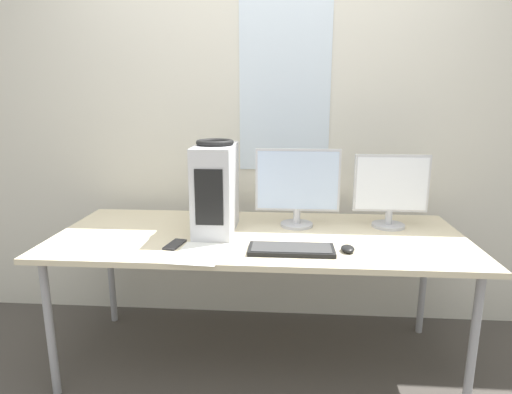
{
  "coord_description": "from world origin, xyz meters",
  "views": [
    {
      "loc": [
        0.14,
        -1.71,
        1.44
      ],
      "look_at": [
        -0.02,
        0.44,
        0.94
      ],
      "focal_mm": 30.0,
      "sensor_mm": 36.0,
      "label": 1
    }
  ],
  "objects": [
    {
      "name": "wall_back",
      "position": [
        0.0,
        1.02,
        1.35
      ],
      "size": [
        8.0,
        0.07,
        2.7
      ],
      "color": "beige",
      "rests_on": "ground_plane"
    },
    {
      "name": "desk",
      "position": [
        0.0,
        0.44,
        0.7
      ],
      "size": [
        2.14,
        0.89,
        0.74
      ],
      "color": "beige",
      "rests_on": "ground_plane"
    },
    {
      "name": "pc_tower",
      "position": [
        -0.23,
        0.49,
        0.97
      ],
      "size": [
        0.2,
        0.42,
        0.46
      ],
      "color": "silver",
      "rests_on": "desk"
    },
    {
      "name": "headphones",
      "position": [
        -0.23,
        0.49,
        1.22
      ],
      "size": [
        0.2,
        0.2,
        0.03
      ],
      "color": "black",
      "rests_on": "pc_tower"
    },
    {
      "name": "monitor_main",
      "position": [
        0.2,
        0.61,
        0.98
      ],
      "size": [
        0.46,
        0.18,
        0.43
      ],
      "color": "#B7B7BC",
      "rests_on": "desk"
    },
    {
      "name": "monitor_right_near",
      "position": [
        0.71,
        0.63,
        0.96
      ],
      "size": [
        0.4,
        0.18,
        0.4
      ],
      "color": "#B7B7BC",
      "rests_on": "desk"
    },
    {
      "name": "keyboard",
      "position": [
        0.17,
        0.19,
        0.75
      ],
      "size": [
        0.4,
        0.16,
        0.02
      ],
      "color": "black",
      "rests_on": "desk"
    },
    {
      "name": "mouse",
      "position": [
        0.43,
        0.21,
        0.76
      ],
      "size": [
        0.06,
        0.09,
        0.03
      ],
      "color": "black",
      "rests_on": "desk"
    },
    {
      "name": "cell_phone",
      "position": [
        -0.4,
        0.23,
        0.75
      ],
      "size": [
        0.09,
        0.16,
        0.01
      ],
      "rotation": [
        0.0,
        0.0,
        -0.19
      ],
      "color": "#232328",
      "rests_on": "desk"
    },
    {
      "name": "paper_sheet_left",
      "position": [
        -0.26,
        0.13,
        0.74
      ],
      "size": [
        0.23,
        0.31,
        0.0
      ],
      "rotation": [
        0.0,
        0.0,
        -0.07
      ],
      "color": "white",
      "rests_on": "desk"
    }
  ]
}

